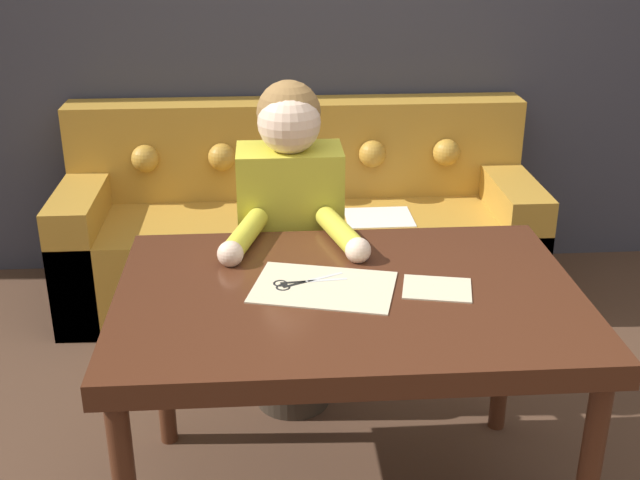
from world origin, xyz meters
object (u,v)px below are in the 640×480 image
at_px(person, 291,251).
at_px(scissors, 297,283).
at_px(couch, 299,230).
at_px(dining_table, 348,314).

distance_m(person, scissors, 0.56).
relative_size(couch, person, 1.76).
height_order(dining_table, couch, couch).
distance_m(dining_table, person, 0.61).
bearing_deg(couch, dining_table, -87.20).
distance_m(couch, scissors, 1.57).
bearing_deg(dining_table, person, 103.71).
distance_m(dining_table, scissors, 0.17).
distance_m(dining_table, couch, 1.59).
bearing_deg(dining_table, couch, 92.80).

